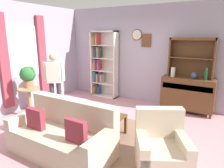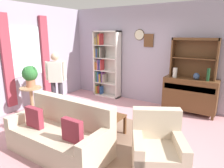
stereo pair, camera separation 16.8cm
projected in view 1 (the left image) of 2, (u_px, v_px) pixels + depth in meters
The scene contains 17 objects.
ground_plane at pixel (104, 127), 4.54m from camera, with size 5.40×4.60×0.02m, color #C68C93.
wall_back at pixel (142, 55), 5.97m from camera, with size 5.00×0.09×2.80m.
wall_left at pixel (24, 57), 5.43m from camera, with size 0.16×4.20×2.80m.
area_rug at pixel (104, 134), 4.19m from camera, with size 2.40×1.93×0.01m, color #846651.
bookshelf at pixel (102, 65), 6.54m from camera, with size 0.90×0.30×2.10m.
sideboard at pixel (187, 93), 5.28m from camera, with size 1.30×0.45×0.92m.
sideboard_hutch at pixel (192, 52), 5.11m from camera, with size 1.10×0.26×1.00m.
vase_tall at pixel (173, 72), 5.27m from camera, with size 0.11×0.11×0.25m, color beige.
vase_round at pixel (194, 76), 5.03m from camera, with size 0.15×0.15×0.17m, color #33476B.
bottle_wine at pixel (206, 74), 4.87m from camera, with size 0.07×0.07×0.31m, color #194223.
couch_floral at pixel (63, 136), 3.48m from camera, with size 1.80×0.85×0.90m.
armchair_floral at pixel (161, 150), 3.10m from camera, with size 1.03×1.05×0.88m.
plant_stand at pixel (30, 99), 4.98m from camera, with size 0.52×0.52×0.73m.
potted_plant_large at pixel (28, 75), 4.92m from camera, with size 0.37×0.37×0.52m.
person_reading at pixel (55, 79), 5.11m from camera, with size 0.48×0.35×1.56m.
coffee_table at pixel (105, 118), 4.14m from camera, with size 0.80×0.50×0.42m.
book_stack at pixel (109, 113), 4.13m from camera, with size 0.21×0.12×0.04m.
Camera 1 is at (2.28, -3.49, 2.03)m, focal length 32.56 mm.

